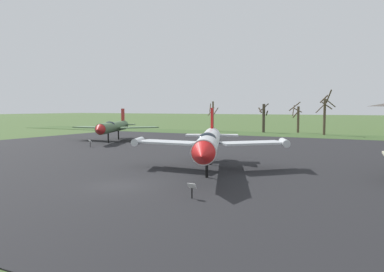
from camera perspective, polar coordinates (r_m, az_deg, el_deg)
ground_plane at (r=25.95m, az=-11.30°, el=-7.60°), size 600.00×600.00×0.00m
asphalt_apron at (r=41.38m, az=4.80°, el=-3.07°), size 81.55×60.38×0.05m
grass_verge_strip at (r=75.85m, az=15.63°, el=0.12°), size 141.55×12.00×0.06m
jet_fighter_front_right at (r=31.05m, az=2.57°, el=-0.96°), size 13.64×16.84×5.34m
info_placard_front_right at (r=21.91m, az=-0.01°, el=-8.13°), size 0.50×0.24×0.95m
jet_fighter_rear_center at (r=60.78m, az=-11.97°, el=1.39°), size 13.02×15.48×5.25m
info_placard_rear_center at (r=52.43m, az=-15.30°, el=-1.00°), size 0.53×0.35×1.01m
bare_tree_far_left at (r=86.08m, az=3.20°, el=3.21°), size 2.49×2.20×6.88m
bare_tree_left_of_center at (r=82.52m, az=10.89°, el=2.86°), size 2.39×2.60×6.42m
bare_tree_center at (r=84.66m, az=15.82°, el=2.80°), size 3.03×3.32×6.78m
bare_tree_right_of_center at (r=78.02m, az=19.67°, el=3.38°), size 3.76×3.75×8.96m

